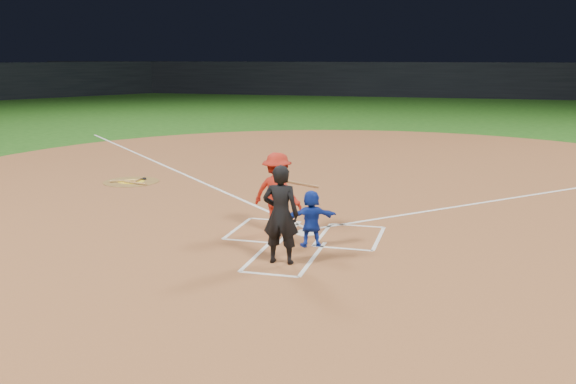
% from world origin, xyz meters
% --- Properties ---
extents(ground, '(120.00, 120.00, 0.00)m').
position_xyz_m(ground, '(0.00, 0.00, 0.00)').
color(ground, '#1C4F13').
rests_on(ground, ground).
extents(home_plate_dirt, '(28.00, 28.00, 0.01)m').
position_xyz_m(home_plate_dirt, '(0.00, 6.00, 0.01)').
color(home_plate_dirt, brown).
rests_on(home_plate_dirt, ground).
extents(stadium_wall_far, '(80.00, 1.20, 3.20)m').
position_xyz_m(stadium_wall_far, '(0.00, 48.00, 1.60)').
color(stadium_wall_far, black).
rests_on(stadium_wall_far, ground).
extents(home_plate, '(0.60, 0.60, 0.02)m').
position_xyz_m(home_plate, '(0.00, 0.00, 0.02)').
color(home_plate, silver).
rests_on(home_plate, home_plate_dirt).
extents(on_deck_circle, '(1.70, 1.70, 0.01)m').
position_xyz_m(on_deck_circle, '(-6.56, 4.23, 0.02)').
color(on_deck_circle, brown).
rests_on(on_deck_circle, home_plate_dirt).
extents(on_deck_logo, '(0.80, 0.80, 0.00)m').
position_xyz_m(on_deck_logo, '(-6.56, 4.23, 0.02)').
color(on_deck_logo, yellow).
rests_on(on_deck_logo, on_deck_circle).
extents(on_deck_bat_a, '(0.16, 0.84, 0.06)m').
position_xyz_m(on_deck_bat_a, '(-6.41, 4.48, 0.05)').
color(on_deck_bat_a, olive).
rests_on(on_deck_bat_a, on_deck_circle).
extents(on_deck_bat_b, '(0.77, 0.45, 0.06)m').
position_xyz_m(on_deck_bat_b, '(-6.76, 4.13, 0.05)').
color(on_deck_bat_b, '#A5793C').
rests_on(on_deck_bat_b, on_deck_circle).
extents(on_deck_bat_c, '(0.83, 0.27, 0.06)m').
position_xyz_m(on_deck_bat_c, '(-6.26, 3.93, 0.05)').
color(on_deck_bat_c, '#A8783D').
rests_on(on_deck_bat_c, on_deck_circle).
extents(bat_weight_donut, '(0.19, 0.19, 0.05)m').
position_xyz_m(bat_weight_donut, '(-6.36, 4.63, 0.05)').
color(bat_weight_donut, black).
rests_on(bat_weight_donut, on_deck_circle).
extents(catcher, '(1.13, 0.74, 1.17)m').
position_xyz_m(catcher, '(0.33, -0.91, 0.60)').
color(catcher, '#1533B0').
rests_on(catcher, home_plate_dirt).
extents(umpire, '(0.69, 0.47, 1.87)m').
position_xyz_m(umpire, '(0.03, -2.11, 0.95)').
color(umpire, black).
rests_on(umpire, home_plate_dirt).
extents(chalk_markings, '(28.35, 17.32, 0.01)m').
position_xyz_m(chalk_markings, '(0.00, 5.29, 0.01)').
color(chalk_markings, white).
rests_on(chalk_markings, home_plate_dirt).
extents(batter_at_plate, '(1.53, 0.94, 1.76)m').
position_xyz_m(batter_at_plate, '(-0.63, -0.08, 0.90)').
color(batter_at_plate, '#AD2013').
rests_on(batter_at_plate, home_plate_dirt).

